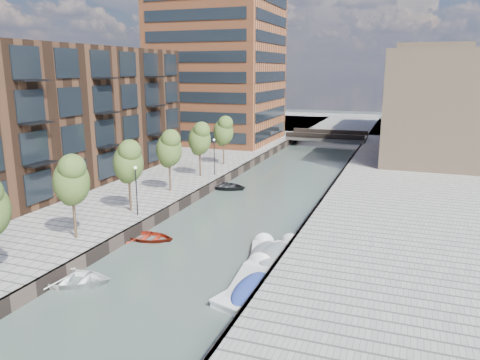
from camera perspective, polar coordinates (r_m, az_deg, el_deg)
The scene contains 26 objects.
water at distance 50.97m, azimuth 4.34°, elevation -1.08°, with size 300.00×300.00×0.00m, color #38473F.
quay_left at distance 69.57m, azimuth -25.50°, elevation 1.98°, with size 60.00×140.00×1.00m, color gray.
quay_right at distance 49.15m, azimuth 22.61°, elevation -2.04°, with size 20.00×140.00×1.00m, color gray.
quay_wall_left at distance 52.78m, azimuth -2.03°, elevation 0.02°, with size 0.25×140.00×1.00m, color #332823.
quay_wall_right at distance 49.61m, azimuth 11.15°, elevation -1.11°, with size 0.25×140.00×1.00m, color #332823.
far_closure at distance 109.04m, azimuth 13.08°, elevation 6.64°, with size 80.00×40.00×1.00m, color gray.
apartment_block at distance 50.40m, azimuth -21.54°, elevation 7.11°, with size 8.00×38.00×14.00m, color #311D13.
tower at distance 78.68m, azimuth -2.65°, elevation 15.79°, with size 18.00×18.00×30.00m, color #9C522D.
tan_block_near at distance 69.74m, azimuth 22.56°, elevation 8.52°, with size 12.00×25.00×14.00m, color #977A5C.
tan_block_far at distance 95.64m, azimuth 22.10°, elevation 10.23°, with size 12.00×20.00×16.00m, color #977A5C.
bridge at distance 81.43m, azimuth 10.57°, elevation 5.19°, with size 13.00×6.00×1.30m.
tree_2 at distance 34.39m, azimuth -19.88°, elevation 0.14°, with size 2.50×2.50×5.95m.
tree_3 at distance 39.86m, azimuth -13.48°, elevation 2.32°, with size 2.50×2.50×5.95m.
tree_4 at distance 45.76m, azimuth -8.66°, elevation 3.93°, with size 2.50×2.50×5.95m.
tree_5 at distance 51.92m, azimuth -4.95°, elevation 5.15°, with size 2.50×2.50×5.95m.
tree_6 at distance 58.28m, azimuth -2.03°, elevation 6.10°, with size 2.50×2.50×5.95m.
lamp_1 at distance 38.73m, azimuth -12.54°, elevation -0.67°, with size 0.24×0.24×4.12m.
lamp_2 at distance 52.58m, azimuth -3.17°, elevation 3.31°, with size 0.24×0.24×4.12m.
sloop_2 at distance 36.73m, azimuth -11.11°, elevation -7.12°, with size 2.95×4.14×0.86m, color maroon.
sloop_3 at distance 30.86m, azimuth -19.88°, elevation -11.79°, with size 3.58×5.01×1.04m, color white.
sloop_4 at distance 50.99m, azimuth -2.00°, elevation -1.04°, with size 3.69×5.17×1.07m, color black.
motorboat_1 at distance 32.80m, azimuth 4.52°, elevation -9.04°, with size 2.84×5.70×1.82m.
motorboat_2 at distance 29.39m, azimuth 1.60°, elevation -12.03°, with size 2.38×5.59×1.81m.
motorboat_3 at distance 27.98m, azimuth 1.93°, elevation -13.14°, with size 3.48×5.74×1.81m.
motorboat_4 at distance 33.36m, azimuth 2.84°, elevation -8.68°, with size 2.72×4.79×1.51m.
car at distance 69.97m, azimuth 18.75°, elevation 3.59°, with size 1.52×3.78×1.29m, color #929496.
Camera 1 is at (13.31, -7.53, 12.73)m, focal length 35.00 mm.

